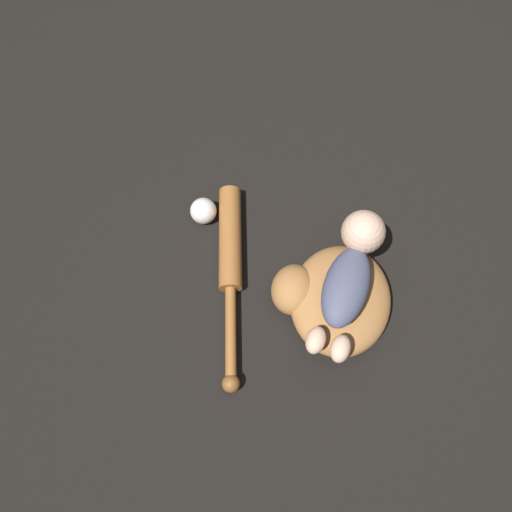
{
  "coord_description": "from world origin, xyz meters",
  "views": [
    {
      "loc": [
        -0.43,
        0.26,
        1.26
      ],
      "look_at": [
        0.1,
        0.16,
        0.08
      ],
      "focal_mm": 35.0,
      "sensor_mm": 36.0,
      "label": 1
    }
  ],
  "objects_px": {
    "baseball_glove": "(332,298)",
    "baseball_bat": "(230,258)",
    "baseball": "(203,211)",
    "baby_figure": "(351,270)"
  },
  "relations": [
    {
      "from": "baseball_glove",
      "to": "baseball_bat",
      "type": "relative_size",
      "value": 0.67
    },
    {
      "from": "baseball_glove",
      "to": "baseball",
      "type": "distance_m",
      "value": 0.43
    },
    {
      "from": "baseball_glove",
      "to": "baby_figure",
      "type": "relative_size",
      "value": 1.04
    },
    {
      "from": "baseball_glove",
      "to": "baseball",
      "type": "xyz_separation_m",
      "value": [
        0.32,
        0.29,
        -0.01
      ]
    },
    {
      "from": "baseball_bat",
      "to": "baby_figure",
      "type": "bearing_deg",
      "value": -115.39
    },
    {
      "from": "baseball_bat",
      "to": "baseball_glove",
      "type": "bearing_deg",
      "value": -124.47
    },
    {
      "from": "baby_figure",
      "to": "baseball",
      "type": "bearing_deg",
      "value": 49.36
    },
    {
      "from": "baseball_glove",
      "to": "baseball_bat",
      "type": "height_order",
      "value": "baseball_glove"
    },
    {
      "from": "baseball_glove",
      "to": "baby_figure",
      "type": "distance_m",
      "value": 0.11
    },
    {
      "from": "baby_figure",
      "to": "baseball_bat",
      "type": "xyz_separation_m",
      "value": [
        0.13,
        0.28,
        -0.12
      ]
    }
  ]
}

